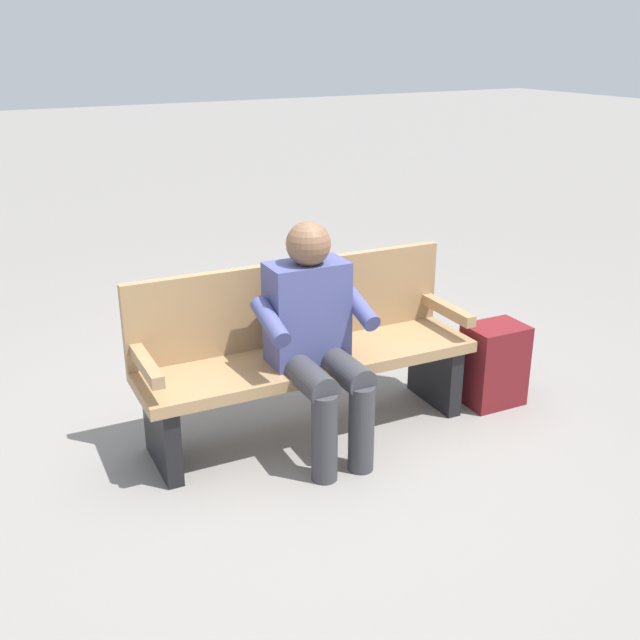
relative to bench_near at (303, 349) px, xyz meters
The scene contains 4 objects.
ground_plane 0.46m from the bench_near, 87.34° to the left, with size 40.00×40.00×0.00m, color gray.
bench_near is the anchor object (origin of this frame).
person_seated 0.29m from the bench_near, 78.89° to the left, with size 0.58×0.59×1.18m.
backpack 1.14m from the bench_near, 166.35° to the left, with size 0.34×0.30×0.48m.
Camera 1 is at (1.68, 3.17, 2.02)m, focal length 42.17 mm.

